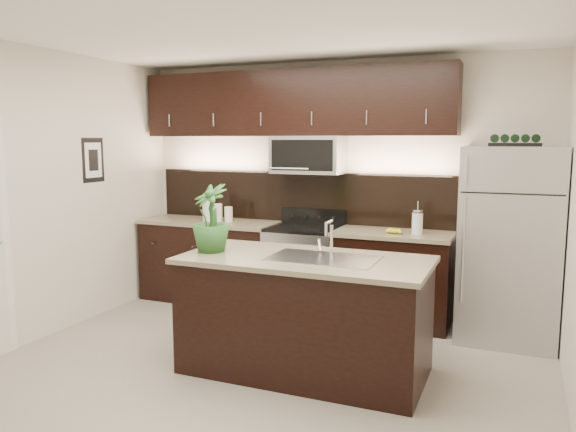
# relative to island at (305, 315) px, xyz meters

# --- Properties ---
(ground) EXTENTS (4.50, 4.50, 0.00)m
(ground) POSITION_rel_island_xyz_m (-0.32, -0.20, -0.47)
(ground) COLOR gray
(ground) RESTS_ON ground
(room_walls) EXTENTS (4.52, 4.02, 2.71)m
(room_walls) POSITION_rel_island_xyz_m (-0.43, -0.24, 1.22)
(room_walls) COLOR beige
(room_walls) RESTS_ON ground
(counter_run) EXTENTS (3.51, 0.65, 0.94)m
(counter_run) POSITION_rel_island_xyz_m (-0.78, 1.49, -0.00)
(counter_run) COLOR black
(counter_run) RESTS_ON ground
(upper_fixtures) EXTENTS (3.49, 0.40, 1.66)m
(upper_fixtures) POSITION_rel_island_xyz_m (-0.75, 1.64, 1.67)
(upper_fixtures) COLOR black
(upper_fixtures) RESTS_ON counter_run
(island) EXTENTS (1.96, 0.96, 0.94)m
(island) POSITION_rel_island_xyz_m (0.00, 0.00, 0.00)
(island) COLOR black
(island) RESTS_ON ground
(sink_faucet) EXTENTS (0.84, 0.50, 0.28)m
(sink_faucet) POSITION_rel_island_xyz_m (0.15, 0.01, 0.48)
(sink_faucet) COLOR silver
(sink_faucet) RESTS_ON island
(refrigerator) EXTENTS (0.87, 0.78, 1.80)m
(refrigerator) POSITION_rel_island_xyz_m (1.48, 1.43, 0.43)
(refrigerator) COLOR #B2B2B7
(refrigerator) RESTS_ON ground
(wine_rack) EXTENTS (0.45, 0.28, 0.10)m
(wine_rack) POSITION_rel_island_xyz_m (1.48, 1.43, 1.38)
(wine_rack) COLOR black
(wine_rack) RESTS_ON refrigerator
(plant) EXTENTS (0.41, 0.41, 0.56)m
(plant) POSITION_rel_island_xyz_m (-0.80, -0.08, 0.75)
(plant) COLOR #265823
(plant) RESTS_ON island
(canisters) EXTENTS (0.36, 0.13, 0.24)m
(canisters) POSITION_rel_island_xyz_m (-1.64, 1.45, 0.57)
(canisters) COLOR silver
(canisters) RESTS_ON counter_run
(french_press) EXTENTS (0.11, 0.11, 0.32)m
(french_press) POSITION_rel_island_xyz_m (0.63, 1.44, 0.59)
(french_press) COLOR silver
(french_press) RESTS_ON counter_run
(bananas) EXTENTS (0.18, 0.15, 0.05)m
(bananas) POSITION_rel_island_xyz_m (0.37, 1.41, 0.49)
(bananas) COLOR gold
(bananas) RESTS_ON counter_run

